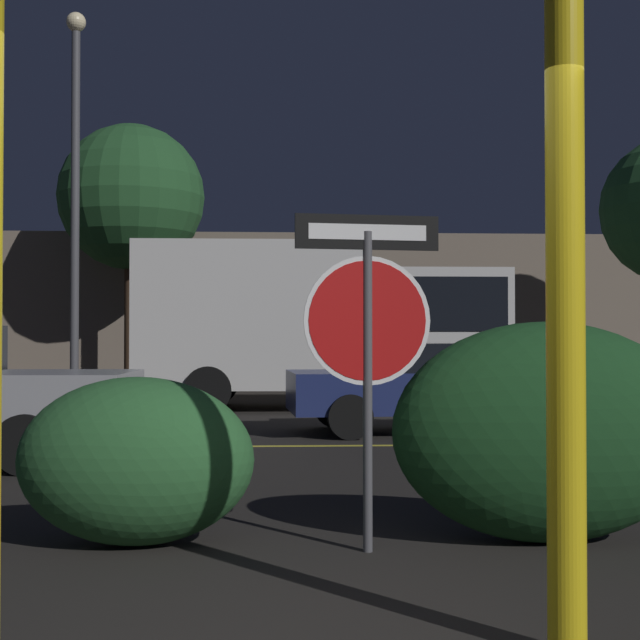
{
  "coord_description": "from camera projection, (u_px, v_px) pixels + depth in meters",
  "views": [
    {
      "loc": [
        -0.09,
        -3.49,
        1.35
      ],
      "look_at": [
        0.37,
        5.65,
        1.53
      ],
      "focal_mm": 50.0,
      "sensor_mm": 36.0,
      "label": 1
    }
  ],
  "objects": [
    {
      "name": "yellow_pole_right",
      "position": [
        565.0,
        295.0,
        3.8
      ],
      "size": [
        0.17,
        0.17,
        3.06
      ],
      "primitive_type": "cylinder",
      "color": "yellow",
      "rests_on": "ground_plane"
    },
    {
      "name": "hedge_bush_3",
      "position": [
        546.0,
        431.0,
        5.88
      ],
      "size": [
        2.05,
        0.96,
        1.46
      ],
      "primitive_type": "ellipsoid",
      "color": "#19421E",
      "rests_on": "ground_plane"
    },
    {
      "name": "road_center_stripe",
      "position": [
        282.0,
        446.0,
        11.03
      ],
      "size": [
        39.45,
        0.12,
        0.01
      ],
      "primitive_type": "cube",
      "color": "gold",
      "rests_on": "ground_plane"
    },
    {
      "name": "hedge_bush_2",
      "position": [
        136.0,
        461.0,
        5.8
      ],
      "size": [
        1.53,
        0.96,
        1.09
      ],
      "primitive_type": "ellipsoid",
      "color": "#285B2D",
      "rests_on": "ground_plane"
    },
    {
      "name": "street_lamp",
      "position": [
        75.0,
        177.0,
        16.7
      ],
      "size": [
        0.37,
        0.37,
        7.48
      ],
      "color": "#4C4C51",
      "rests_on": "ground_plane"
    },
    {
      "name": "stop_sign",
      "position": [
        368.0,
        316.0,
        5.63
      ],
      "size": [
        0.93,
        0.14,
        2.13
      ],
      "rotation": [
        0.0,
        0.0,
        0.12
      ],
      "color": "#4C4C51",
      "rests_on": "ground_plane"
    },
    {
      "name": "passing_car_3",
      "position": [
        422.0,
        386.0,
        12.72
      ],
      "size": [
        3.99,
        2.07,
        1.27
      ],
      "rotation": [
        0.0,
        0.0,
        -1.51
      ],
      "color": "navy",
      "rests_on": "ground_plane"
    },
    {
      "name": "building_backdrop",
      "position": [
        269.0,
        313.0,
        24.57
      ],
      "size": [
        28.84,
        3.71,
        4.04
      ],
      "primitive_type": "cube",
      "color": "#7A6B5B",
      "rests_on": "ground_plane"
    },
    {
      "name": "delivery_truck",
      "position": [
        325.0,
        320.0,
        16.94
      ],
      "size": [
        6.89,
        2.55,
        3.1
      ],
      "rotation": [
        0.0,
        0.0,
        -1.58
      ],
      "color": "silver",
      "rests_on": "ground_plane"
    },
    {
      "name": "tree_2",
      "position": [
        132.0,
        198.0,
        21.14
      ],
      "size": [
        3.45,
        3.45,
        6.41
      ],
      "color": "#422D1E",
      "rests_on": "ground_plane"
    }
  ]
}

